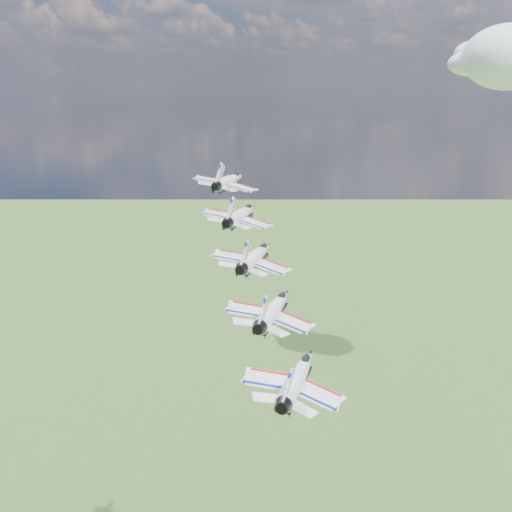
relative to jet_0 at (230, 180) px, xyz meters
The scene contains 6 objects.
cloud_far 198.04m from the jet_0, 88.89° to the left, with size 56.25×44.19×22.10m, color white.
jet_0 is the anchor object (origin of this frame).
jet_1 11.69m from the jet_0, 47.40° to the right, with size 9.86×14.59×4.36m, color silver, non-canonical shape.
jet_2 23.38m from the jet_0, 47.40° to the right, with size 9.86×14.59×4.36m, color white, non-canonical shape.
jet_3 35.07m from the jet_0, 47.40° to the right, with size 9.86×14.59×4.36m, color silver, non-canonical shape.
jet_4 46.76m from the jet_0, 47.40° to the right, with size 9.86×14.59×4.36m, color white, non-canonical shape.
Camera 1 is at (53.51, -59.71, 171.88)m, focal length 45.00 mm.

